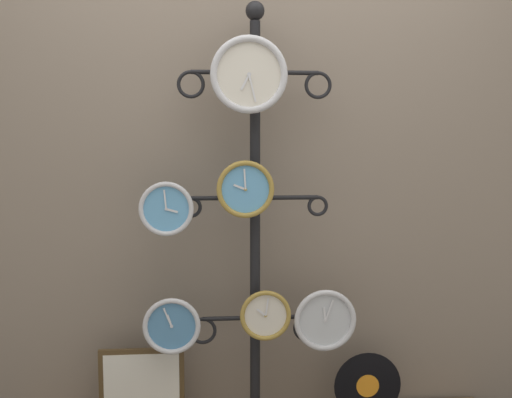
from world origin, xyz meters
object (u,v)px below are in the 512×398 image
object	(u,v)px
clock_bottom_left	(172,326)
picture_frame	(142,387)
clock_bottom_center	(265,315)
display_stand	(255,267)
vinyl_record	(368,386)
clock_top_center	(249,75)
clock_bottom_right	(325,320)
clock_middle_left	(166,209)
clock_middle_center	(245,189)

from	to	relation	value
clock_bottom_left	picture_frame	xyz separation A→B (m)	(-0.14, 0.08, -0.30)
clock_bottom_center	display_stand	bearing A→B (deg)	108.94
vinyl_record	clock_top_center	bearing A→B (deg)	-175.33
clock_bottom_right	clock_bottom_left	bearing A→B (deg)	179.46
clock_bottom_center	clock_bottom_right	world-z (taller)	clock_bottom_center
display_stand	picture_frame	bearing A→B (deg)	-177.19
display_stand	clock_bottom_left	bearing A→B (deg)	-164.35
clock_bottom_left	clock_bottom_center	distance (m)	0.41
picture_frame	vinyl_record	bearing A→B (deg)	-1.68
clock_bottom_right	clock_bottom_center	bearing A→B (deg)	179.31
clock_middle_left	clock_bottom_left	distance (m)	0.51
clock_middle_center	picture_frame	world-z (taller)	clock_middle_center
display_stand	clock_bottom_right	distance (m)	0.39
clock_middle_left	display_stand	bearing A→B (deg)	11.48
clock_top_center	vinyl_record	size ratio (longest dim) A/B	1.05
display_stand	clock_top_center	world-z (taller)	display_stand
clock_top_center	clock_bottom_center	xyz separation A→B (m)	(0.07, -0.01, -1.03)
display_stand	clock_bottom_left	distance (m)	0.45
clock_bottom_left	clock_bottom_center	size ratio (longest dim) A/B	1.11
clock_middle_center	clock_bottom_right	bearing A→B (deg)	-3.17
clock_middle_center	clock_middle_left	bearing A→B (deg)	177.94
clock_bottom_center	clock_bottom_right	size ratio (longest dim) A/B	0.81
clock_top_center	clock_bottom_center	bearing A→B (deg)	-5.74
vinyl_record	clock_bottom_left	bearing A→B (deg)	-176.85
display_stand	clock_bottom_right	world-z (taller)	display_stand
display_stand	clock_bottom_right	size ratio (longest dim) A/B	6.98
display_stand	clock_middle_center	size ratio (longest dim) A/B	7.78
clock_middle_left	vinyl_record	size ratio (longest dim) A/B	0.75
display_stand	clock_middle_center	world-z (taller)	display_stand
clock_middle_left	clock_bottom_left	size ratio (longest dim) A/B	0.94
clock_bottom_right	clock_middle_left	bearing A→B (deg)	177.38
display_stand	vinyl_record	distance (m)	0.75
picture_frame	clock_middle_center	bearing A→B (deg)	-8.08
clock_bottom_right	picture_frame	size ratio (longest dim) A/B	0.73
clock_middle_left	vinyl_record	xyz separation A→B (m)	(0.90, 0.02, -0.83)
clock_bottom_center	clock_bottom_right	distance (m)	0.26
clock_top_center	clock_bottom_right	distance (m)	1.11
clock_middle_left	vinyl_record	distance (m)	1.22
clock_bottom_center	vinyl_record	distance (m)	0.60
clock_bottom_center	picture_frame	size ratio (longest dim) A/B	0.59
clock_bottom_left	clock_top_center	bearing A→B (deg)	0.67
picture_frame	clock_bottom_right	bearing A→B (deg)	-5.98
clock_top_center	clock_middle_left	distance (m)	0.67
clock_middle_center	picture_frame	distance (m)	1.01
clock_bottom_left	clock_bottom_center	xyz separation A→B (m)	(0.41, -0.00, 0.04)
display_stand	clock_bottom_center	distance (m)	0.22
display_stand	clock_top_center	xyz separation A→B (m)	(-0.03, -0.10, 0.84)
display_stand	clock_middle_left	distance (m)	0.48
vinyl_record	picture_frame	distance (m)	1.02
clock_top_center	clock_middle_center	xyz separation A→B (m)	(-0.02, 0.01, -0.48)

